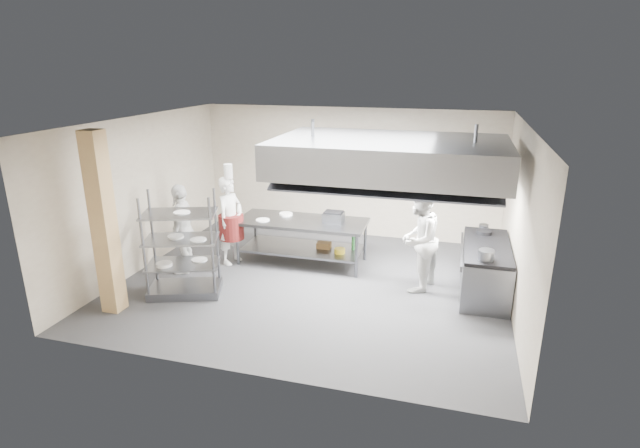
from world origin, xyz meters
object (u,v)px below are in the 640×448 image
(pass_rack, at_px, (182,245))
(cooking_range, at_px, (485,270))
(stockpot, at_px, (486,255))
(chef_line, at_px, (418,240))
(griddle, at_px, (333,217))
(chef_plating, at_px, (183,228))
(chef_head, at_px, (231,221))
(island, at_px, (302,241))

(pass_rack, bearing_deg, cooking_range, -2.97)
(stockpot, bearing_deg, pass_rack, -171.41)
(chef_line, bearing_deg, stockpot, 80.13)
(pass_rack, relative_size, cooking_range, 0.93)
(griddle, xyz_separation_m, stockpot, (2.88, -1.28, -0.02))
(pass_rack, bearing_deg, griddle, 23.23)
(cooking_range, bearing_deg, griddle, 170.06)
(cooking_range, bearing_deg, chef_plating, -173.82)
(cooking_range, bearing_deg, chef_line, -170.35)
(chef_head, distance_m, chef_plating, 0.97)
(griddle, bearing_deg, stockpot, -22.94)
(chef_line, height_order, griddle, chef_line)
(cooking_range, relative_size, griddle, 5.00)
(pass_rack, bearing_deg, stockpot, -10.93)
(chef_line, bearing_deg, chef_plating, -68.28)
(chef_head, xyz_separation_m, chef_plating, (-0.70, -0.67, -0.02))
(island, distance_m, stockpot, 3.76)
(pass_rack, height_order, chef_head, pass_rack)
(chef_line, bearing_deg, griddle, -95.85)
(cooking_range, relative_size, stockpot, 8.03)
(cooking_range, bearing_deg, pass_rack, -163.44)
(chef_head, xyz_separation_m, stockpot, (4.92, -0.82, 0.09))
(cooking_range, relative_size, chef_head, 1.11)
(chef_head, xyz_separation_m, griddle, (2.04, 0.46, 0.11))
(island, xyz_separation_m, stockpot, (3.52, -1.21, 0.53))
(griddle, height_order, stockpot, griddle)
(chef_plating, distance_m, stockpot, 5.62)
(chef_line, relative_size, griddle, 4.76)
(chef_plating, distance_m, griddle, 2.97)
(chef_line, height_order, chef_plating, chef_line)
(pass_rack, height_order, chef_line, chef_line)
(island, distance_m, pass_rack, 2.57)
(pass_rack, bearing_deg, chef_plating, 100.37)
(chef_plating, bearing_deg, island, 101.18)
(chef_plating, bearing_deg, pass_rack, 14.11)
(island, xyz_separation_m, griddle, (0.65, 0.06, 0.55))
(chef_line, distance_m, chef_plating, 4.51)
(pass_rack, relative_size, chef_plating, 1.05)
(griddle, distance_m, stockpot, 3.15)
(pass_rack, xyz_separation_m, chef_line, (3.96, 1.33, 0.02))
(chef_head, distance_m, stockpot, 4.99)
(island, relative_size, griddle, 6.56)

